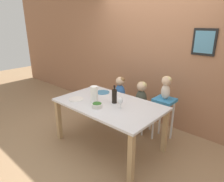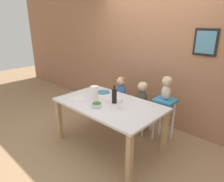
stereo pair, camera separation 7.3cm
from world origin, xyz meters
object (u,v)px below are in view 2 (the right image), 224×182
(chair_far_left, at_px, (121,105))
(wine_glass_near, at_px, (120,101))
(dinner_plate_back_left, at_px, (103,92))
(chair_right_highchair, at_px, (164,109))
(person_child_center, at_px, (142,94))
(person_baby_right, at_px, (167,86))
(salad_bowl_large, at_px, (97,105))
(chair_far_center, at_px, (141,112))
(person_child_left, at_px, (121,88))
(wine_bottle, at_px, (114,96))
(paper_towel_roll, at_px, (94,94))
(dinner_plate_front_left, at_px, (76,99))

(chair_far_left, height_order, wine_glass_near, wine_glass_near)
(dinner_plate_back_left, bearing_deg, chair_right_highchair, 25.18)
(person_child_center, distance_m, person_baby_right, 0.53)
(chair_right_highchair, distance_m, salad_bowl_large, 1.17)
(chair_far_center, bearing_deg, person_baby_right, 0.26)
(person_child_left, distance_m, salad_bowl_large, 1.06)
(person_baby_right, xyz_separation_m, wine_glass_near, (-0.31, -0.78, -0.12))
(person_child_center, height_order, dinner_plate_back_left, person_child_center)
(person_child_center, relative_size, salad_bowl_large, 3.24)
(person_child_left, xyz_separation_m, wine_glass_near, (0.65, -0.78, 0.15))
(salad_bowl_large, bearing_deg, person_baby_right, 59.35)
(person_baby_right, distance_m, wine_glass_near, 0.85)
(chair_far_left, relative_size, wine_bottle, 1.57)
(paper_towel_roll, bearing_deg, wine_bottle, 34.95)
(salad_bowl_large, bearing_deg, wine_glass_near, 36.81)
(chair_far_center, distance_m, paper_towel_roll, 1.05)
(chair_far_center, distance_m, wine_glass_near, 0.94)
(person_child_center, bearing_deg, salad_bowl_large, -97.24)
(chair_right_highchair, bearing_deg, dinner_plate_front_left, -137.18)
(chair_far_center, height_order, dinner_plate_back_left, dinner_plate_back_left)
(chair_far_left, distance_m, chair_far_center, 0.50)
(person_child_center, height_order, dinner_plate_front_left, person_child_center)
(salad_bowl_large, bearing_deg, chair_far_center, 82.75)
(wine_bottle, relative_size, paper_towel_roll, 1.10)
(wine_glass_near, bearing_deg, chair_right_highchair, 68.39)
(chair_right_highchair, relative_size, person_baby_right, 1.97)
(person_baby_right, bearing_deg, chair_far_left, -179.87)
(person_child_center, xyz_separation_m, wine_glass_near, (0.15, -0.78, 0.15))
(chair_far_left, xyz_separation_m, wine_glass_near, (0.65, -0.78, 0.50))
(wine_glass_near, bearing_deg, person_baby_right, 68.45)
(chair_far_center, distance_m, chair_right_highchair, 0.50)
(dinner_plate_front_left, bearing_deg, person_child_left, 83.42)
(person_child_center, bearing_deg, chair_far_left, -179.82)
(chair_far_center, xyz_separation_m, salad_bowl_large, (-0.13, -0.99, 0.42))
(person_child_left, distance_m, person_child_center, 0.50)
(person_child_center, bearing_deg, person_baby_right, 0.07)
(person_child_center, height_order, wine_glass_near, person_child_center)
(chair_right_highchair, distance_m, person_child_center, 0.49)
(person_baby_right, height_order, dinner_plate_front_left, person_baby_right)
(chair_far_left, distance_m, dinner_plate_front_left, 1.08)
(chair_far_left, height_order, chair_far_center, same)
(chair_right_highchair, bearing_deg, wine_bottle, -126.87)
(chair_far_center, relative_size, paper_towel_roll, 1.73)
(chair_far_left, height_order, salad_bowl_large, salad_bowl_large)
(paper_towel_roll, bearing_deg, salad_bowl_large, -33.61)
(paper_towel_roll, height_order, wine_glass_near, paper_towel_roll)
(chair_far_center, height_order, person_child_center, person_child_center)
(person_baby_right, relative_size, wine_bottle, 1.34)
(wine_glass_near, bearing_deg, person_child_left, 129.70)
(person_child_left, bearing_deg, person_child_center, 0.00)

